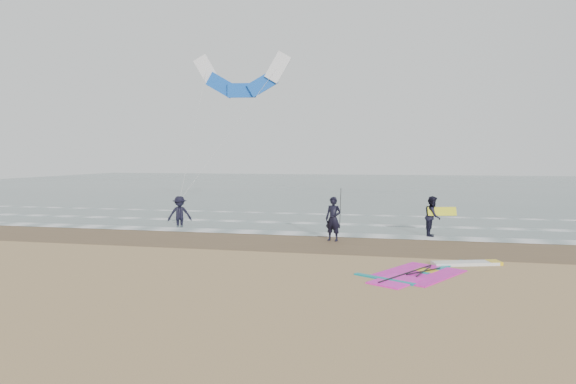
% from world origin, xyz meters
% --- Properties ---
extents(ground, '(120.00, 120.00, 0.00)m').
position_xyz_m(ground, '(0.00, 0.00, 0.00)').
color(ground, tan).
rests_on(ground, ground).
extents(sea_water, '(120.00, 80.00, 0.02)m').
position_xyz_m(sea_water, '(0.00, 48.00, 0.01)').
color(sea_water, '#47605E').
rests_on(sea_water, ground).
extents(wet_sand_band, '(120.00, 5.00, 0.01)m').
position_xyz_m(wet_sand_band, '(0.00, 6.00, 0.00)').
color(wet_sand_band, brown).
rests_on(wet_sand_band, ground).
extents(foam_waterline, '(120.00, 9.15, 0.02)m').
position_xyz_m(foam_waterline, '(0.00, 10.44, 0.03)').
color(foam_waterline, white).
rests_on(foam_waterline, ground).
extents(windsurf_rig, '(4.75, 4.50, 0.11)m').
position_xyz_m(windsurf_rig, '(4.03, 1.39, 0.03)').
color(windsurf_rig, white).
rests_on(windsurf_rig, ground).
extents(person_standing, '(0.80, 0.63, 1.92)m').
position_xyz_m(person_standing, '(0.18, 6.59, 0.96)').
color(person_standing, black).
rests_on(person_standing, ground).
extents(person_walking, '(0.81, 0.98, 1.84)m').
position_xyz_m(person_walking, '(4.43, 8.83, 0.92)').
color(person_walking, black).
rests_on(person_walking, ground).
extents(person_wading, '(1.42, 1.18, 1.91)m').
position_xyz_m(person_wading, '(-8.33, 9.67, 0.95)').
color(person_wading, black).
rests_on(person_wading, ground).
extents(held_pole, '(0.17, 0.86, 1.82)m').
position_xyz_m(held_pole, '(0.48, 6.59, 1.40)').
color(held_pole, black).
rests_on(held_pole, ground).
extents(carried_kiteboard, '(1.30, 0.51, 0.39)m').
position_xyz_m(carried_kiteboard, '(4.83, 8.73, 1.16)').
color(carried_kiteboard, yellow).
rests_on(carried_kiteboard, ground).
extents(surf_kite, '(5.94, 4.49, 8.42)m').
position_xyz_m(surf_kite, '(-6.25, 13.92, 8.14)').
color(surf_kite, white).
rests_on(surf_kite, ground).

